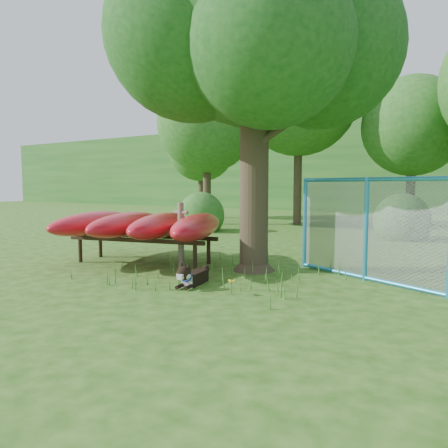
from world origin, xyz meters
The scene contains 14 objects.
ground centered at (0.00, 0.00, 0.00)m, with size 80.00×80.00×0.00m, color #224E0F.
oak_tree centered at (0.47, 1.85, 4.87)m, with size 5.41×5.05×7.30m.
wooden_post centered at (-1.01, 1.34, 0.74)m, with size 0.38×0.13×1.40m.
kayak_rack centered at (-1.98, 1.20, 0.87)m, with size 4.45×3.99×1.14m.
husky_dog centered at (0.29, 0.02, 0.17)m, with size 0.42×1.06×0.47m.
fence_section centered at (2.71, 2.15, 0.96)m, with size 3.05×1.37×3.19m.
wildflower_clump centered at (1.22, -0.13, 0.21)m, with size 0.12×0.12×0.26m.
bg_tree_a centered at (-6.50, 10.00, 4.48)m, with size 4.40×4.40×6.70m.
bg_tree_b centered at (-3.00, 12.00, 5.61)m, with size 5.20×5.20×8.22m.
bg_tree_c centered at (1.50, 13.00, 4.11)m, with size 4.00×4.00×6.12m.
bg_tree_f centered at (-9.00, 13.00, 3.73)m, with size 3.60×3.60×5.55m.
shrub_left centered at (-5.00, 7.50, 0.00)m, with size 1.80×1.80×1.80m, color #225B1D.
shrub_mid centered at (2.00, 9.00, 0.00)m, with size 1.80×1.80×1.80m, color #225B1D.
wooded_hillside centered at (0.00, 28.00, 3.00)m, with size 80.00×12.00×6.00m, color #225B1D.
Camera 1 is at (4.92, -5.98, 1.78)m, focal length 35.00 mm.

